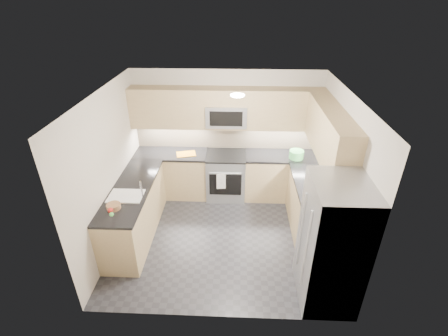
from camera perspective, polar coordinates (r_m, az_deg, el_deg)
floor at (r=5.77m, az=-0.15°, el=-11.76°), size 3.60×3.20×0.00m
ceiling at (r=4.55m, az=-0.20°, el=12.84°), size 3.60×3.20×0.02m
wall_back at (r=6.48m, az=0.48°, el=6.14°), size 3.60×0.02×2.50m
wall_front at (r=3.74m, az=-1.32°, el=-13.22°), size 3.60×0.02×2.50m
wall_left at (r=5.42m, az=-19.54°, el=-0.47°), size 0.02×3.20×2.50m
wall_right at (r=5.29m, az=19.72°, el=-1.30°), size 0.02×3.20×2.50m
base_cab_back_left at (r=6.69m, az=-9.01°, el=-1.11°), size 1.42×0.60×0.90m
base_cab_back_right at (r=6.62m, az=9.82°, el=-1.52°), size 1.42×0.60×0.90m
base_cab_right at (r=5.75m, az=15.14°, el=-7.40°), size 0.60×1.70×0.90m
base_cab_peninsula at (r=5.74m, az=-15.42°, el=-7.51°), size 0.60×2.00×0.90m
countertop_back_left at (r=6.47m, az=-9.33°, el=2.49°), size 1.42×0.63×0.04m
countertop_back_right at (r=6.40m, az=10.17°, el=2.11°), size 1.42×0.63×0.04m
countertop_right at (r=5.49m, az=15.77°, el=-3.44°), size 0.63×1.70×0.04m
countertop_peninsula at (r=5.48m, az=-16.06°, el=-3.55°), size 0.63×2.00×0.04m
upper_cab_back at (r=6.11m, az=0.44°, el=10.47°), size 3.60×0.35×0.75m
upper_cab_right at (r=5.23m, az=18.15°, el=5.71°), size 0.35×1.95×0.75m
backsplash_back at (r=6.50m, az=0.48°, el=5.67°), size 3.60×0.01×0.51m
backsplash_right at (r=5.69m, az=18.43°, el=0.51°), size 0.01×2.30×0.51m
gas_range at (r=6.54m, az=0.35°, el=-1.40°), size 0.76×0.65×0.91m
range_cooktop at (r=6.32m, az=0.36°, el=2.19°), size 0.76×0.65×0.03m
oven_door_glass at (r=6.26m, az=0.24°, el=-2.97°), size 0.62×0.02×0.45m
oven_handle at (r=6.11m, az=0.23°, el=-0.92°), size 0.60×0.02×0.02m
microwave at (r=6.13m, az=0.43°, el=9.29°), size 0.76×0.40×0.40m
microwave_door at (r=5.94m, az=0.36°, el=8.62°), size 0.60×0.01×0.28m
refrigerator at (r=4.48m, az=18.43°, el=-12.56°), size 0.70×0.90×1.80m
fridge_handle_left at (r=4.23m, az=14.17°, el=-13.82°), size 0.02×0.02×1.20m
fridge_handle_right at (r=4.50m, az=13.37°, el=-10.72°), size 0.02×0.02×1.20m
sink_basin at (r=5.31m, az=-16.77°, el=-5.35°), size 0.52×0.38×0.16m
faucet at (r=5.12m, az=-14.32°, el=-3.64°), size 0.03×0.03×0.28m
utensil_bowl at (r=6.29m, az=12.62°, el=2.35°), size 0.35×0.35×0.16m
cutting_board at (r=6.36m, az=-6.68°, el=2.46°), size 0.41×0.33×0.01m
fruit_basket at (r=5.04m, az=-18.85°, el=-6.41°), size 0.24×0.24×0.07m
fruit_apple at (r=4.83m, az=-19.33°, el=-7.03°), size 0.08×0.08×0.08m
fruit_pear at (r=4.75m, az=-19.17°, el=-7.72°), size 0.06×0.06×0.06m
dish_towel_check at (r=6.18m, az=-0.51°, el=-2.36°), size 0.17×0.03×0.32m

